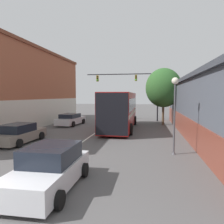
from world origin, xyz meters
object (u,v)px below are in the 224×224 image
parked_car_left_near (19,134)px  parked_car_left_mid (71,120)px  hatchback_foreground (50,169)px  street_lamp (175,104)px  street_tree_near (164,88)px  bus (120,109)px  traffic_signal_gantry (135,85)px

parked_car_left_near → parked_car_left_mid: parked_car_left_near is taller
hatchback_foreground → street_lamp: bearing=-42.5°
hatchback_foreground → parked_car_left_near: 8.63m
street_tree_near → hatchback_foreground: bearing=-105.7°
bus → street_lamp: (4.23, -8.82, 0.85)m
bus → traffic_signal_gantry: (1.03, 7.49, 2.72)m
bus → parked_car_left_mid: bus is taller
street_tree_near → bus: bearing=-139.1°
street_tree_near → street_lamp: bearing=-90.8°
bus → hatchback_foreground: bus is taller
hatchback_foreground → street_tree_near: 19.04m
hatchback_foreground → parked_car_left_near: size_ratio=0.95×
parked_car_left_mid → street_tree_near: size_ratio=0.73×
bus → street_lamp: size_ratio=2.45×
bus → street_tree_near: (4.41, 3.82, 2.17)m
bus → parked_car_left_mid: 6.27m
street_lamp → parked_car_left_mid: bearing=133.2°
parked_car_left_mid → street_tree_near: bearing=-74.0°
parked_car_left_mid → street_lamp: 14.85m
traffic_signal_gantry → street_lamp: size_ratio=2.20×
parked_car_left_near → parked_car_left_mid: 9.42m
bus → parked_car_left_near: bearing=140.2°
bus → parked_car_left_near: (-6.14, -7.53, -1.37)m
traffic_signal_gantry → hatchback_foreground: bearing=-94.4°
parked_car_left_near → parked_car_left_mid: bearing=0.6°
street_lamp → street_tree_near: street_tree_near is taller
hatchback_foreground → parked_car_left_mid: hatchback_foreground is taller
parked_car_left_near → traffic_signal_gantry: size_ratio=0.47×
street_lamp → street_tree_near: bearing=89.2°
parked_car_left_near → street_tree_near: (10.54, 11.36, 3.54)m
parked_car_left_mid → traffic_signal_gantry: 9.76m
hatchback_foreground → street_tree_near: size_ratio=0.66×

